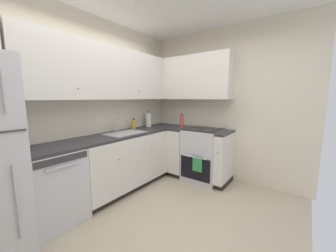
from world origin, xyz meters
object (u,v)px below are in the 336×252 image
object	(u,v)px
oven_range	(204,154)
paper_towel_roll	(148,120)
oil_bottle	(182,121)
dishwasher	(53,187)
soap_bottle	(134,124)

from	to	relation	value
oven_range	paper_towel_roll	distance (m)	1.24
paper_towel_roll	oil_bottle	distance (m)	0.66
dishwasher	soap_bottle	xyz separation A→B (m)	(1.51, 0.18, 0.56)
dishwasher	paper_towel_roll	bearing A→B (deg)	4.87
oven_range	paper_towel_roll	bearing A→B (deg)	105.55
dishwasher	soap_bottle	bearing A→B (deg)	6.82
soap_bottle	dishwasher	bearing A→B (deg)	-173.18
soap_bottle	paper_towel_roll	world-z (taller)	paper_towel_roll
dishwasher	soap_bottle	size ratio (longest dim) A/B	4.54
oven_range	soap_bottle	world-z (taller)	soap_bottle
soap_bottle	paper_towel_roll	size ratio (longest dim) A/B	0.60
dishwasher	paper_towel_roll	world-z (taller)	paper_towel_roll
dishwasher	paper_towel_roll	xyz separation A→B (m)	(1.88, 0.16, 0.61)
soap_bottle	oil_bottle	bearing A→B (deg)	-43.62
oven_range	dishwasher	bearing A→B (deg)	157.62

